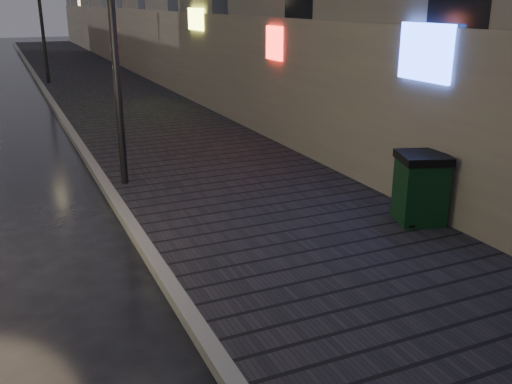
# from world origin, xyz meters

# --- Properties ---
(sidewalk) EXTENTS (4.60, 58.00, 0.15)m
(sidewalk) POSITION_xyz_m (3.90, 21.00, 0.07)
(sidewalk) COLOR black
(sidewalk) RESTS_ON ground
(curb) EXTENTS (0.20, 58.00, 0.15)m
(curb) POSITION_xyz_m (1.50, 21.00, 0.07)
(curb) COLOR slate
(curb) RESTS_ON ground
(lamp_near) EXTENTS (0.36, 0.36, 5.28)m
(lamp_near) POSITION_xyz_m (1.85, 6.00, 3.49)
(lamp_near) COLOR black
(lamp_near) RESTS_ON sidewalk
(lamp_far) EXTENTS (0.36, 0.36, 5.28)m
(lamp_far) POSITION_xyz_m (1.85, 22.00, 3.49)
(lamp_far) COLOR black
(lamp_far) RESTS_ON sidewalk
(trash_bin) EXTENTS (0.95, 0.95, 1.14)m
(trash_bin) POSITION_xyz_m (5.80, 1.97, 0.73)
(trash_bin) COLOR black
(trash_bin) RESTS_ON sidewalk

